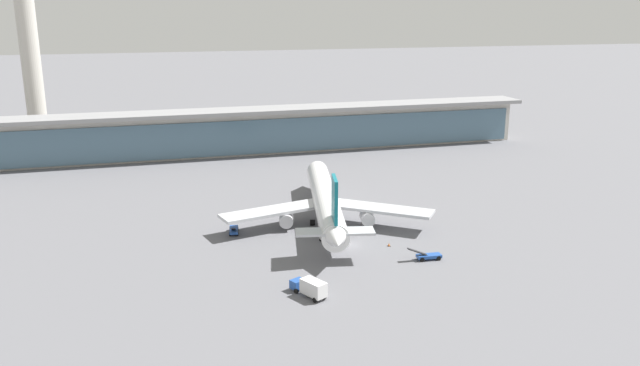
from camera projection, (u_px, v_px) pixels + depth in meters
ground_plane at (348, 245)px, 132.06m from camera, size 1200.00×1200.00×0.00m
airliner_on_stand at (325, 201)px, 144.22m from camera, size 46.37×61.14×16.39m
service_truck_near_nose_blue at (428, 256)px, 124.13m from camera, size 6.88×2.24×2.70m
service_truck_under_wing_blue at (234, 230)px, 138.46m from camera, size 2.57×6.93×2.70m
service_truck_mid_apron_blue at (310, 287)px, 108.20m from camera, size 5.35×7.55×3.10m
service_truck_by_tail_white at (326, 236)px, 134.37m from camera, size 3.29×3.15×2.05m
terminal_building at (264, 130)px, 213.24m from camera, size 183.60×12.80×15.20m
control_tower at (26, 19)px, 215.11m from camera, size 12.00×12.00×79.52m
safety_cone_alpha at (389, 245)px, 131.30m from camera, size 0.62×0.62×0.70m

